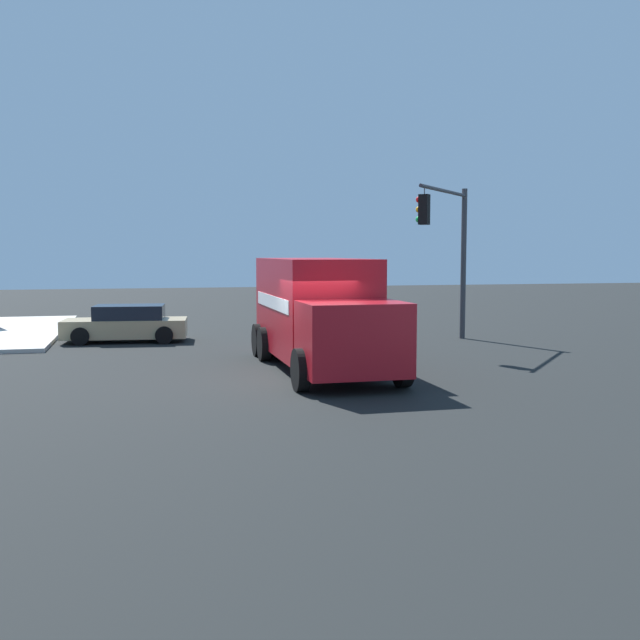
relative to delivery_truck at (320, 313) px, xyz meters
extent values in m
plane|color=black|center=(-1.76, 0.79, -1.55)|extent=(100.00, 100.00, 0.00)
cube|color=#AD141E|center=(0.68, 0.00, 0.13)|extent=(5.54, 2.44, 2.67)
cube|color=#AD141E|center=(-3.19, -0.02, -0.35)|extent=(1.92, 2.41, 1.70)
cube|color=black|center=(-4.04, -0.03, -0.01)|extent=(0.09, 2.02, 0.88)
cube|color=#B2B2B7|center=(3.34, 0.02, -1.36)|extent=(0.22, 2.31, 0.21)
cube|color=white|center=(0.69, -1.21, 0.26)|extent=(4.64, 0.05, 0.36)
cube|color=white|center=(0.67, 1.21, 0.26)|extent=(4.64, 0.05, 0.36)
cylinder|color=black|center=(-3.13, -1.26, -1.05)|extent=(1.00, 0.29, 1.00)
cylinder|color=black|center=(-3.14, 1.22, -1.05)|extent=(1.00, 0.29, 1.00)
cylinder|color=black|center=(1.85, -1.23, -1.05)|extent=(1.00, 0.29, 1.00)
cylinder|color=black|center=(1.84, 1.25, -1.05)|extent=(1.00, 0.29, 1.00)
cylinder|color=black|center=(2.90, -1.22, -1.05)|extent=(1.00, 0.29, 1.00)
cylinder|color=black|center=(2.89, 1.26, -1.05)|extent=(1.00, 0.29, 1.00)
cylinder|color=#38383D|center=(5.80, -6.85, 1.20)|extent=(0.20, 0.20, 5.51)
cylinder|color=#38383D|center=(4.04, -5.31, 3.71)|extent=(3.60, 3.18, 0.12)
cylinder|color=#38383D|center=(2.54, -4.00, 3.58)|extent=(0.03, 0.03, 0.25)
cube|color=black|center=(2.54, -4.00, 2.98)|extent=(0.42, 0.42, 0.95)
sphere|color=red|center=(2.65, -3.86, 3.30)|extent=(0.20, 0.20, 0.20)
sphere|color=#EFA314|center=(2.65, -3.86, 2.99)|extent=(0.20, 0.20, 0.20)
sphere|color=#19CC4C|center=(2.65, -3.86, 2.68)|extent=(0.20, 0.20, 0.20)
cube|color=tan|center=(7.70, 5.31, -1.07)|extent=(2.22, 4.46, 0.65)
cube|color=black|center=(7.68, 5.16, -0.49)|extent=(1.81, 2.55, 0.50)
cylinder|color=black|center=(6.92, 6.81, -1.24)|extent=(0.26, 0.64, 0.62)
cylinder|color=black|center=(8.76, 6.63, -1.24)|extent=(0.26, 0.64, 0.62)
cylinder|color=black|center=(6.64, 3.99, -1.24)|extent=(0.26, 0.64, 0.62)
cylinder|color=black|center=(8.47, 3.80, -1.24)|extent=(0.26, 0.64, 0.62)
camera|label=1|loc=(-19.61, 4.74, 1.64)|focal=41.66mm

